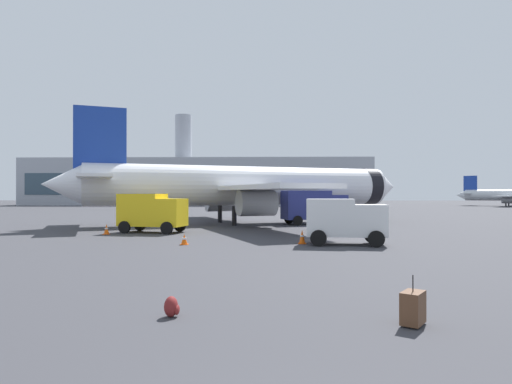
{
  "coord_description": "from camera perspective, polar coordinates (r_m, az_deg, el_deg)",
  "views": [
    {
      "loc": [
        -0.14,
        -3.5,
        2.86
      ],
      "look_at": [
        -0.94,
        23.93,
        3.0
      ],
      "focal_mm": 31.2,
      "sensor_mm": 36.0,
      "label": 1
    }
  ],
  "objects": [
    {
      "name": "traveller_backpack",
      "position": [
        10.88,
        -10.76,
        -14.28
      ],
      "size": [
        0.36,
        0.4,
        0.48
      ],
      "color": "maroon",
      "rests_on": "ground"
    },
    {
      "name": "airplane_at_gate",
      "position": [
        43.37,
        -1.54,
        0.76
      ],
      "size": [
        34.3,
        31.45,
        10.5
      ],
      "color": "white",
      "rests_on": "ground"
    },
    {
      "name": "safety_cone_outer",
      "position": [
        36.6,
        10.71,
        -4.19
      ],
      "size": [
        0.44,
        0.44,
        0.75
      ],
      "color": "#F2590C",
      "rests_on": "ground"
    },
    {
      "name": "safety_cone_mid",
      "position": [
        25.89,
        5.94,
        -5.75
      ],
      "size": [
        0.44,
        0.44,
        0.8
      ],
      "color": "#F2590C",
      "rests_on": "ground"
    },
    {
      "name": "terminal_building",
      "position": [
        120.04,
        -7.39,
        1.31
      ],
      "size": [
        89.69,
        17.2,
        24.12
      ],
      "color": "#9EA3AD",
      "rests_on": "ground"
    },
    {
      "name": "cargo_van",
      "position": [
        25.74,
        11.33,
        -3.43
      ],
      "size": [
        4.61,
        2.79,
        2.6
      ],
      "color": "white",
      "rests_on": "ground"
    },
    {
      "name": "safety_cone_near",
      "position": [
        33.5,
        -18.62,
        -4.56
      ],
      "size": [
        0.44,
        0.44,
        0.73
      ],
      "color": "#F2590C",
      "rests_on": "ground"
    },
    {
      "name": "fuel_truck",
      "position": [
        42.73,
        7.36,
        -1.75
      ],
      "size": [
        6.43,
        4.02,
        3.2
      ],
      "color": "navy",
      "rests_on": "ground"
    },
    {
      "name": "rolling_suitcase",
      "position": [
        10.57,
        19.48,
        -13.81
      ],
      "size": [
        0.69,
        0.75,
        1.1
      ],
      "color": "brown",
      "rests_on": "ground"
    },
    {
      "name": "safety_cone_far",
      "position": [
        25.64,
        -9.18,
        -6.02
      ],
      "size": [
        0.44,
        0.44,
        0.61
      ],
      "color": "#F2590C",
      "rests_on": "ground"
    },
    {
      "name": "service_truck",
      "position": [
        34.12,
        -13.2,
        -2.39
      ],
      "size": [
        5.16,
        3.37,
        2.9
      ],
      "color": "yellow",
      "rests_on": "ground"
    }
  ]
}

